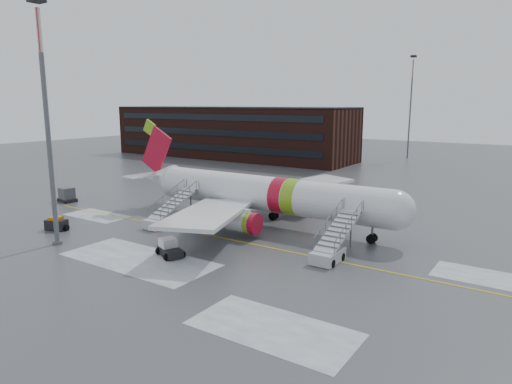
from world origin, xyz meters
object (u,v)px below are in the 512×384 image
Objects in this scene: airliner at (259,193)px; pushback_tug at (169,248)px; airstair_aft at (165,216)px; light_mast_near at (47,121)px; baggage_tractor at (56,224)px; airstair_fwd at (331,248)px; uld_container at (67,195)px.

airliner is 13.76m from pushback_tug.
airstair_aft reaches higher than pushback_tug.
baggage_tractor is at bearing 147.61° from light_mast_near.
uld_container is at bearing 177.64° from airstair_fwd.
airstair_fwd is 19.65m from airstair_aft.
airliner is at bearing 55.07° from light_mast_near.
baggage_tractor is (-28.06, -7.48, -0.46)m from airstair_fwd.
airstair_aft reaches higher than uld_container.
pushback_tug is at bearing -17.34° from uld_container.
airstair_aft is at bearing -140.57° from airliner.
baggage_tractor is at bearing -138.32° from airstair_aft.
light_mast_near is (-11.80, -16.90, 8.16)m from airliner.
uld_container is at bearing 141.85° from baggage_tractor.
pushback_tug is at bearing 1.96° from baggage_tractor.
airstair_aft reaches higher than baggage_tractor.
airliner is 22.17m from light_mast_near.
light_mast_near is (-23.51, -10.37, 10.51)m from airstair_fwd.
light_mast_near reaches higher than airstair_fwd.
light_mast_near is at bearing -36.61° from uld_container.
airliner is at bearing 87.91° from pushback_tug.
airstair_fwd is at bearing 29.63° from pushback_tug.
pushback_tug is 0.14× the size of light_mast_near.
airliner is 4.55× the size of airstair_aft.
baggage_tractor is (-15.86, -0.54, -0.07)m from pushback_tug.
light_mast_near is (16.15, -12.00, 10.67)m from uld_container.
airstair_fwd is at bearing 14.93° from baggage_tractor.
airstair_fwd is at bearing 23.80° from light_mast_near.
airliner is 1.58× the size of light_mast_near.
pushback_tug is at bearing 16.86° from light_mast_near.
airliner is 13.61m from airstair_fwd.
airliner is 11.70× the size of pushback_tug.
airstair_fwd is 27.76m from light_mast_near.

